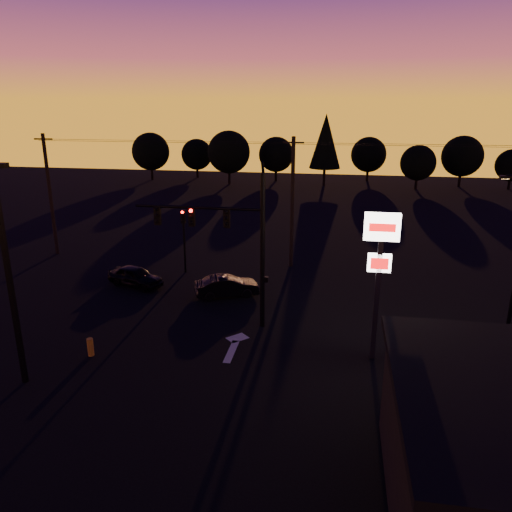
{
  "coord_description": "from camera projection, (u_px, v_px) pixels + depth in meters",
  "views": [
    {
      "loc": [
        5.13,
        -19.54,
        11.38
      ],
      "look_at": [
        1.0,
        5.0,
        3.5
      ],
      "focal_mm": 35.0,
      "sensor_mm": 36.0,
      "label": 1
    }
  ],
  "objects": [
    {
      "name": "tree_5",
      "position": [
        369.0,
        155.0,
        70.83
      ],
      "size": [
        4.95,
        4.95,
        6.22
      ],
      "color": "black",
      "rests_on": "ground"
    },
    {
      "name": "bollard",
      "position": [
        90.0,
        347.0,
        23.01
      ],
      "size": [
        0.28,
        0.28,
        0.85
      ],
      "primitive_type": "cylinder",
      "color": "orange",
      "rests_on": "ground"
    },
    {
      "name": "car_mid",
      "position": [
        227.0,
        286.0,
        29.91
      ],
      "size": [
        4.03,
        2.72,
        1.26
      ],
      "primitive_type": "imported",
      "rotation": [
        0.0,
        0.0,
        1.97
      ],
      "color": "black",
      "rests_on": "ground"
    },
    {
      "name": "ground",
      "position": [
        216.0,
        361.0,
        22.62
      ],
      "size": [
        120.0,
        120.0,
        0.0
      ],
      "primitive_type": "plane",
      "color": "black",
      "rests_on": "ground"
    },
    {
      "name": "utility_pole_1",
      "position": [
        292.0,
        202.0,
        34.08
      ],
      "size": [
        1.4,
        0.26,
        9.0
      ],
      "color": "black",
      "rests_on": "ground"
    },
    {
      "name": "power_wires",
      "position": [
        294.0,
        143.0,
        32.88
      ],
      "size": [
        36.0,
        1.22,
        0.07
      ],
      "color": "black",
      "rests_on": "ground"
    },
    {
      "name": "tree_4",
      "position": [
        326.0,
        141.0,
        66.42
      ],
      "size": [
        4.18,
        4.18,
        9.5
      ],
      "color": "black",
      "rests_on": "ground"
    },
    {
      "name": "suv_parked",
      "position": [
        431.0,
        416.0,
        17.61
      ],
      "size": [
        2.52,
        5.02,
        1.36
      ],
      "primitive_type": "imported",
      "rotation": [
        0.0,
        0.0,
        0.05
      ],
      "color": "black",
      "rests_on": "ground"
    },
    {
      "name": "secondary_signal",
      "position": [
        184.0,
        232.0,
        33.35
      ],
      "size": [
        0.3,
        0.31,
        4.35
      ],
      "color": "black",
      "rests_on": "ground"
    },
    {
      "name": "lane_arrow",
      "position": [
        234.0,
        345.0,
        24.11
      ],
      "size": [
        1.2,
        3.1,
        0.01
      ],
      "color": "beige",
      "rests_on": "ground"
    },
    {
      "name": "car_left",
      "position": [
        135.0,
        276.0,
        31.56
      ],
      "size": [
        4.0,
        2.63,
        1.26
      ],
      "primitive_type": "imported",
      "rotation": [
        0.0,
        0.0,
        1.24
      ],
      "color": "black",
      "rests_on": "ground"
    },
    {
      "name": "tree_1",
      "position": [
        197.0,
        154.0,
        73.94
      ],
      "size": [
        4.54,
        4.54,
        5.71
      ],
      "color": "black",
      "rests_on": "ground"
    },
    {
      "name": "traffic_signal_mast",
      "position": [
        231.0,
        234.0,
        24.9
      ],
      "size": [
        6.79,
        0.52,
        8.58
      ],
      "color": "black",
      "rests_on": "ground"
    },
    {
      "name": "tree_7",
      "position": [
        462.0,
        156.0,
        66.02
      ],
      "size": [
        5.36,
        5.36,
        6.74
      ],
      "color": "black",
      "rests_on": "ground"
    },
    {
      "name": "tree_3",
      "position": [
        276.0,
        154.0,
        71.01
      ],
      "size": [
        4.95,
        4.95,
        6.22
      ],
      "color": "black",
      "rests_on": "ground"
    },
    {
      "name": "parking_lot_light",
      "position": [
        7.0,
        263.0,
        19.4
      ],
      "size": [
        1.25,
        0.3,
        9.14
      ],
      "color": "black",
      "rests_on": "ground"
    },
    {
      "name": "tree_0",
      "position": [
        151.0,
        152.0,
        71.88
      ],
      "size": [
        5.36,
        5.36,
        6.74
      ],
      "color": "black",
      "rests_on": "ground"
    },
    {
      "name": "tree_8",
      "position": [
        512.0,
        165.0,
        64.41
      ],
      "size": [
        4.12,
        4.12,
        5.19
      ],
      "color": "black",
      "rests_on": "ground"
    },
    {
      "name": "pylon_sign",
      "position": [
        380.0,
        256.0,
        21.44
      ],
      "size": [
        1.5,
        0.28,
        6.8
      ],
      "color": "black",
      "rests_on": "ground"
    },
    {
      "name": "tree_6",
      "position": [
        418.0,
        163.0,
        64.33
      ],
      "size": [
        4.54,
        4.54,
        5.71
      ],
      "color": "black",
      "rests_on": "ground"
    },
    {
      "name": "tree_2",
      "position": [
        229.0,
        152.0,
        68.01
      ],
      "size": [
        5.77,
        5.78,
        7.26
      ],
      "color": "black",
      "rests_on": "ground"
    },
    {
      "name": "utility_pole_0",
      "position": [
        50.0,
        194.0,
        36.93
      ],
      "size": [
        1.4,
        0.26,
        9.0
      ],
      "color": "black",
      "rests_on": "ground"
    }
  ]
}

